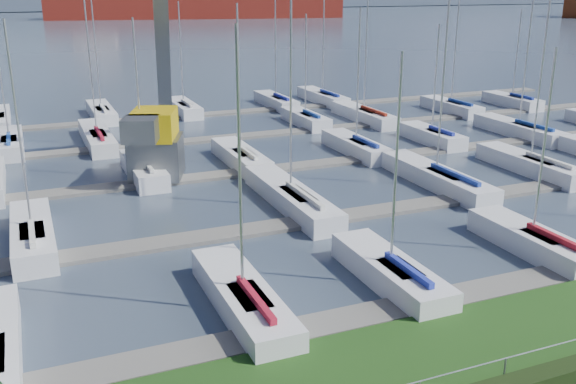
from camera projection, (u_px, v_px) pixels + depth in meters
water at (42, 16)px, 246.94m from camera, size 800.00×540.00×0.20m
fence at (450, 373)px, 18.21m from camera, size 80.00×0.04×0.04m
docks at (205, 177)px, 41.48m from camera, size 90.00×41.60×0.25m
crane at (155, 89)px, 40.81m from camera, size 5.82×13.49×22.35m
cargo_ship_mid at (185, 7)px, 226.77m from camera, size 103.71×38.30×21.50m
sailboat_fleet at (154, 86)px, 41.62m from camera, size 75.70×50.24×13.81m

